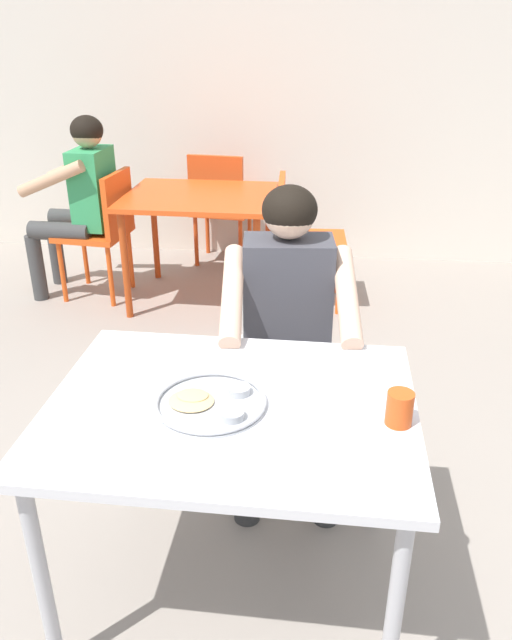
# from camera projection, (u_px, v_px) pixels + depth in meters

# --- Properties ---
(ground_plane) EXTENTS (12.00, 12.00, 0.05)m
(ground_plane) POSITION_uv_depth(u_px,v_px,m) (260.00, 607.00, 2.06)
(ground_plane) COLOR gray
(back_wall) EXTENTS (12.00, 0.12, 3.40)m
(back_wall) POSITION_uv_depth(u_px,v_px,m) (317.00, 25.00, 4.40)
(back_wall) COLOR silver
(back_wall) RESTS_ON ground
(table_foreground) EXTENTS (1.06, 0.82, 0.73)m
(table_foreground) POSITION_uv_depth(u_px,v_px,m) (231.00, 426.00, 1.82)
(table_foreground) COLOR silver
(table_foreground) RESTS_ON ground
(thali_tray) EXTENTS (0.32, 0.32, 0.03)m
(thali_tray) POSITION_uv_depth(u_px,v_px,m) (211.00, 402.00, 1.78)
(thali_tray) COLOR #B7BABF
(thali_tray) RESTS_ON table_foreground
(drinking_cup) EXTENTS (0.07, 0.07, 0.10)m
(drinking_cup) POSITION_uv_depth(u_px,v_px,m) (400.00, 407.00, 1.68)
(drinking_cup) COLOR #D84C19
(drinking_cup) RESTS_ON table_foreground
(chair_foreground) EXTENTS (0.45, 0.48, 0.82)m
(chair_foreground) POSITION_uv_depth(u_px,v_px,m) (287.00, 343.00, 2.65)
(chair_foreground) COLOR silver
(chair_foreground) RESTS_ON ground
(diner_foreground) EXTENTS (0.53, 0.58, 1.19)m
(diner_foreground) POSITION_uv_depth(u_px,v_px,m) (288.00, 316.00, 2.36)
(diner_foreground) COLOR #313131
(diner_foreground) RESTS_ON ground
(table_background_red) EXTENTS (0.94, 0.81, 0.72)m
(table_background_red) POSITION_uv_depth(u_px,v_px,m) (200.00, 207.00, 4.01)
(table_background_red) COLOR #E04C19
(table_background_red) RESTS_ON ground
(chair_red_left) EXTENTS (0.46, 0.45, 0.85)m
(chair_red_left) POSITION_uv_depth(u_px,v_px,m) (104.00, 225.00, 4.12)
(chair_red_left) COLOR #DF5019
(chair_red_left) RESTS_ON ground
(chair_red_right) EXTENTS (0.46, 0.46, 0.84)m
(chair_red_right) POSITION_uv_depth(u_px,v_px,m) (300.00, 232.00, 4.02)
(chair_red_right) COLOR #E35218
(chair_red_right) RESTS_ON ground
(chair_red_far) EXTENTS (0.47, 0.42, 0.86)m
(chair_red_far) POSITION_uv_depth(u_px,v_px,m) (220.00, 202.00, 4.67)
(chair_red_far) COLOR #D44A1B
(chair_red_far) RESTS_ON ground
(patron_background) EXTENTS (0.56, 0.50, 1.20)m
(patron_background) POSITION_uv_depth(u_px,v_px,m) (80.00, 192.00, 4.06)
(patron_background) COLOR #3C3C3C
(patron_background) RESTS_ON ground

